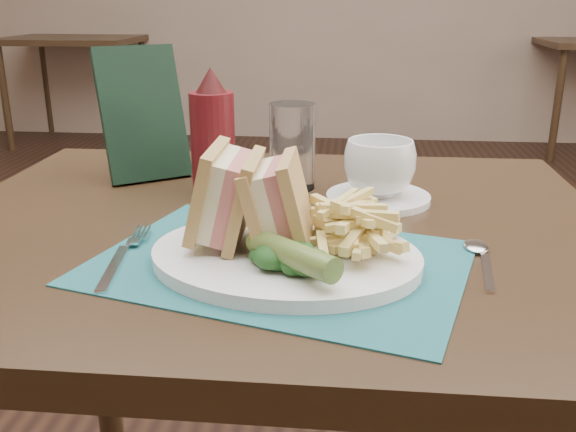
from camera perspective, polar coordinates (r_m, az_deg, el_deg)
The scene contains 16 objects.
wall_back at distance 4.91m, azimuth 4.36°, elevation 6.92°, with size 6.00×6.00×0.00m, color gray.
table_bg_left at distance 4.95m, azimuth -18.11°, elevation 10.56°, with size 0.90×0.75×0.75m, color black, non-canonical shape.
placemat at distance 0.72m, azimuth -0.78°, elevation -4.17°, with size 0.40×0.29×0.00m, color #1C575B.
plate at distance 0.71m, azimuth -0.24°, elevation -3.66°, with size 0.30×0.24×0.01m, color white, non-canonical shape.
sandwich_half_a at distance 0.72m, azimuth -7.18°, elevation 1.93°, with size 0.06×0.11×0.10m, color tan, non-canonical shape.
sandwich_half_b at distance 0.71m, azimuth -2.62°, elevation 1.33°, with size 0.06×0.10×0.09m, color tan, non-canonical shape.
kale_garnish at distance 0.66m, azimuth -0.15°, elevation -3.65°, with size 0.11×0.08×0.03m, color #163C16, non-canonical shape.
pickle_spear at distance 0.64m, azimuth 0.37°, elevation -3.42°, with size 0.03×0.03×0.12m, color #4B6325.
fries_pile at distance 0.70m, azimuth 5.69°, elevation -0.69°, with size 0.18×0.20×0.06m, color #E2CA71, non-canonical shape.
fork at distance 0.75m, azimuth -14.49°, elevation -3.24°, with size 0.03×0.17×0.01m, color silver, non-canonical shape.
spoon at distance 0.74m, azimuth 16.97°, elevation -3.79°, with size 0.03×0.15×0.01m, color silver, non-canonical shape.
saucer at distance 0.94m, azimuth 8.00°, elevation 1.61°, with size 0.15×0.15×0.01m, color white.
coffee_cup at distance 0.92m, azimuth 8.13°, elevation 4.28°, with size 0.10×0.10×0.08m, color white.
drinking_glass at distance 0.98m, azimuth 0.39°, elevation 6.21°, with size 0.07×0.07×0.13m, color white.
ketchup_bottle at distance 0.96m, azimuth -6.72°, elevation 7.48°, with size 0.07×0.07×0.19m, color #510D12, non-canonical shape.
check_presenter at distance 1.06m, azimuth -12.81°, elevation 8.86°, with size 0.13×0.01×0.21m, color black.
Camera 1 is at (0.10, -1.30, 1.03)m, focal length 40.00 mm.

